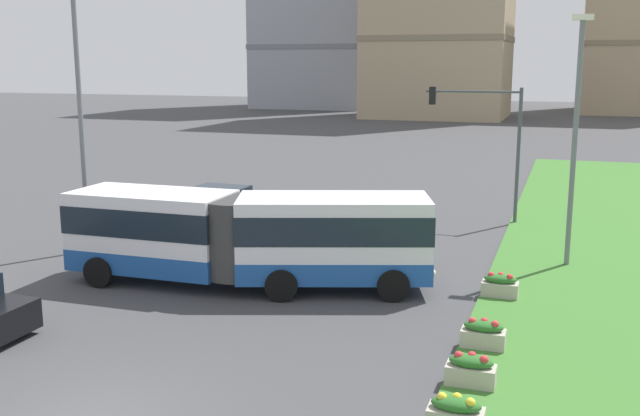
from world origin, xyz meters
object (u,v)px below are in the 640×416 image
(car_navy_sedan, at_px, (223,204))
(traffic_light_far_right, at_px, (487,130))
(streetlight_left, at_px, (80,107))
(flower_planter_0, at_px, (456,413))
(flower_planter_3, at_px, (500,285))
(flower_planter_1, at_px, (471,369))
(flower_planter_2, at_px, (483,334))
(articulated_bus, at_px, (247,236))
(streetlight_median, at_px, (575,132))

(car_navy_sedan, bearing_deg, traffic_light_far_right, 18.10)
(traffic_light_far_right, height_order, streetlight_left, streetlight_left)
(flower_planter_0, height_order, flower_planter_3, same)
(flower_planter_1, height_order, flower_planter_3, same)
(flower_planter_3, distance_m, traffic_light_far_right, 11.89)
(flower_planter_0, distance_m, flower_planter_2, 4.53)
(articulated_bus, height_order, flower_planter_3, articulated_bus)
(car_navy_sedan, bearing_deg, flower_planter_1, -47.16)
(flower_planter_3, bearing_deg, articulated_bus, -170.87)
(articulated_bus, relative_size, flower_planter_1, 10.77)
(flower_planter_0, bearing_deg, flower_planter_2, 90.00)
(flower_planter_3, bearing_deg, flower_planter_1, -90.00)
(flower_planter_0, height_order, streetlight_median, streetlight_median)
(flower_planter_1, bearing_deg, car_navy_sedan, 132.84)
(articulated_bus, relative_size, flower_planter_2, 10.77)
(flower_planter_0, height_order, flower_planter_2, same)
(flower_planter_0, bearing_deg, streetlight_median, 81.90)
(streetlight_left, bearing_deg, flower_planter_3, -2.84)
(flower_planter_0, xyz_separation_m, flower_planter_3, (0.00, 8.87, 0.00))
(articulated_bus, height_order, flower_planter_0, articulated_bus)
(car_navy_sedan, height_order, flower_planter_3, car_navy_sedan)
(flower_planter_0, height_order, streetlight_left, streetlight_left)
(car_navy_sedan, bearing_deg, streetlight_left, -110.25)
(flower_planter_0, bearing_deg, streetlight_left, 148.19)
(flower_planter_1, distance_m, flower_planter_2, 2.33)
(traffic_light_far_right, bearing_deg, flower_planter_3, -80.85)
(flower_planter_2, bearing_deg, car_navy_sedan, 138.01)
(flower_planter_1, height_order, streetlight_left, streetlight_left)
(articulated_bus, xyz_separation_m, flower_planter_2, (7.90, -3.06, -1.23))
(flower_planter_0, relative_size, streetlight_median, 0.13)
(flower_planter_3, relative_size, streetlight_median, 0.13)
(flower_planter_2, bearing_deg, flower_planter_3, 90.00)
(flower_planter_0, relative_size, traffic_light_far_right, 0.18)
(streetlight_left, bearing_deg, traffic_light_far_right, 36.99)
(articulated_bus, distance_m, flower_planter_1, 9.65)
(streetlight_median, bearing_deg, traffic_light_far_right, 119.05)
(flower_planter_0, bearing_deg, flower_planter_3, 90.00)
(car_navy_sedan, bearing_deg, streetlight_median, -11.17)
(flower_planter_3, xyz_separation_m, traffic_light_far_right, (-1.79, 11.13, 3.76))
(flower_planter_3, relative_size, traffic_light_far_right, 0.18)
(car_navy_sedan, distance_m, streetlight_median, 15.80)
(flower_planter_2, height_order, traffic_light_far_right, traffic_light_far_right)
(articulated_bus, height_order, streetlight_left, streetlight_left)
(articulated_bus, bearing_deg, flower_planter_3, 9.13)
(flower_planter_1, xyz_separation_m, streetlight_median, (1.90, 11.15, 4.38))
(car_navy_sedan, bearing_deg, flower_planter_2, -41.99)
(articulated_bus, height_order, traffic_light_far_right, traffic_light_far_right)
(car_navy_sedan, distance_m, flower_planter_3, 15.05)
(car_navy_sedan, xyz_separation_m, streetlight_median, (14.98, -2.96, 4.05))
(traffic_light_far_right, height_order, streetlight_median, streetlight_median)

